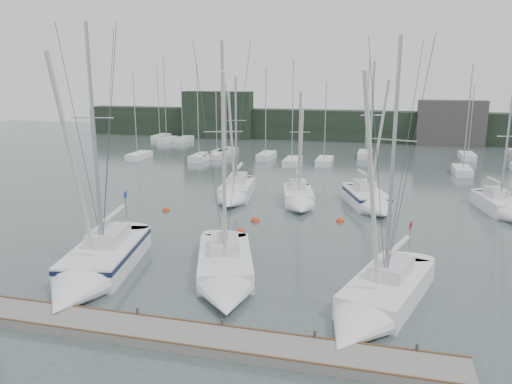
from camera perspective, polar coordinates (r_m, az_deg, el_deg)
ground at (r=26.42m, az=-5.26°, el=-11.15°), size 160.00×160.00×0.00m
dock at (r=22.20m, az=-9.79°, el=-15.76°), size 24.00×2.00×0.40m
far_treeline at (r=85.39m, az=9.00°, el=7.53°), size 90.00×4.00×5.00m
far_building_left at (r=87.56m, az=-4.38°, el=8.78°), size 12.00×3.00×8.00m
far_building_right at (r=83.46m, az=21.37°, el=7.34°), size 10.00×3.00×7.00m
mast_forest at (r=68.09m, az=9.60°, el=4.33°), size 59.56×24.18×13.97m
sailboat_near_left at (r=28.62m, az=-18.09°, el=-8.40°), size 5.25×11.31×14.64m
sailboat_near_center at (r=26.69m, az=-3.51°, el=-9.67°), size 5.85×10.09×13.61m
sailboat_near_right at (r=24.16m, az=13.27°, el=-12.51°), size 5.69×10.25×13.60m
sailboat_mid_b at (r=44.08m, az=-2.48°, el=-0.24°), size 3.76×8.96×11.58m
sailboat_mid_c at (r=42.05m, az=4.95°, el=-0.96°), size 3.91×7.25×10.29m
sailboat_mid_d at (r=42.21m, az=13.00°, el=-1.12°), size 5.17×8.23×12.82m
sailboat_mid_e at (r=43.95m, az=26.62°, el=-1.78°), size 3.90×7.87×10.28m
buoy_a at (r=35.39m, az=-1.78°, el=-4.64°), size 0.62×0.62×0.62m
buoy_b at (r=38.40m, az=9.58°, el=-3.38°), size 0.63×0.63×0.63m
buoy_c at (r=41.50m, az=-10.22°, el=-2.13°), size 0.59×0.59×0.59m
seagull at (r=21.54m, az=-4.55°, el=4.20°), size 1.10×0.48×0.22m
buoy_d at (r=37.95m, az=-0.09°, el=-3.38°), size 0.67×0.67×0.67m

